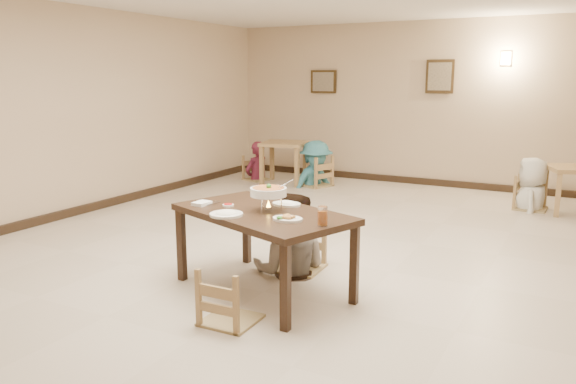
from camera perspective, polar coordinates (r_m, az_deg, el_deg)
The scene contains 27 objects.
floor at distance 6.30m, azimuth 2.72°, elevation -6.81°, with size 10.00×10.00×0.00m, color beige.
wall_back at distance 10.72m, azimuth 14.55°, elevation 8.61°, with size 10.00×10.00×0.00m, color #C2A98D.
wall_left at distance 8.52m, azimuth -22.46°, elevation 7.44°, with size 10.00×10.00×0.00m, color #C2A98D.
baseboard_back at distance 10.86m, azimuth 14.13°, elevation 1.00°, with size 8.00×0.06×0.12m, color black.
baseboard_left at distance 8.69m, azimuth -21.61°, elevation -2.05°, with size 0.06×10.00×0.12m, color black.
picture_a at distance 11.40m, azimuth 3.62°, elevation 11.12°, with size 0.55×0.04×0.45m.
picture_b at distance 10.65m, azimuth 15.16°, elevation 11.26°, with size 0.50×0.04×0.60m.
wall_sconce at distance 10.46m, azimuth 21.27°, elevation 12.53°, with size 0.16×0.05×0.22m, color #FFD88C.
main_table at distance 5.19m, azimuth -2.59°, elevation -2.79°, with size 1.88×1.44×0.78m.
chair_far at distance 5.83m, azimuth 1.15°, elevation -3.13°, with size 0.48×0.48×1.02m.
chair_near at distance 4.63m, azimuth -5.94°, elevation -7.81°, with size 0.43×0.43×0.91m.
main_diner at distance 5.67m, azimuth 0.26°, elevation -0.10°, with size 0.81×0.63×1.68m, color gray.
curry_warmer at distance 5.13m, azimuth -2.00°, elevation -0.01°, with size 0.37×0.33×0.30m.
rice_plate_far at distance 5.39m, azimuth -0.15°, elevation -1.20°, with size 0.28×0.28×0.06m.
rice_plate_near at distance 5.01m, azimuth -6.29°, elevation -2.23°, with size 0.30×0.30×0.07m.
fried_plate at distance 4.82m, azimuth -0.08°, elevation -2.67°, with size 0.27×0.27×0.06m.
chili_dish at distance 5.38m, azimuth -6.10°, elevation -1.32°, with size 0.11×0.11×0.02m.
napkin_cutlery at distance 5.46m, azimuth -8.70°, elevation -1.14°, with size 0.17×0.26×0.03m.
drink_glass at distance 4.65m, azimuth 3.53°, elevation -2.52°, with size 0.08×0.08×0.16m.
bg_table_left at distance 10.61m, azimuth -0.41°, elevation 4.36°, with size 0.96×0.96×0.79m.
bg_table_right at distance 9.28m, azimuth 27.01°, elevation 1.49°, with size 0.90×0.90×0.70m.
bg_chair_ll at distance 11.00m, azimuth -3.21°, elevation 3.56°, with size 0.43×0.43×0.91m.
bg_chair_lr at distance 10.38m, azimuth 2.83°, elevation 3.53°, with size 0.50×0.50×1.07m.
bg_chair_rl at distance 9.30m, azimuth 23.61°, elevation 1.36°, with size 0.47×0.47×0.99m.
bg_diner_a at distance 10.96m, azimuth -3.23°, elevation 5.16°, with size 0.56×0.37×1.53m, color maroon.
bg_diner_b at distance 10.34m, azimuth 2.84°, elevation 5.23°, with size 1.09×0.63×1.69m, color teal.
bg_diner_c at distance 9.25m, azimuth 23.76°, elevation 3.23°, with size 0.78×0.51×1.60m, color silver.
Camera 1 is at (2.57, -5.40, 1.99)m, focal length 35.00 mm.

